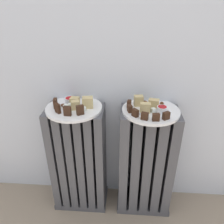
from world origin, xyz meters
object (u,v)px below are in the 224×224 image
object	(u,v)px
radiator_right	(146,164)
jam_bowl_left	(70,100)
plate_left	(74,108)
jam_bowl_right	(162,109)
plate_right	(151,111)
fork	(143,109)
radiator_left	(79,160)

from	to	relation	value
radiator_right	jam_bowl_left	world-z (taller)	jam_bowl_left
plate_left	jam_bowl_right	distance (m)	0.40
plate_right	fork	distance (m)	0.03
jam_bowl_right	radiator_right	bearing A→B (deg)	155.33
jam_bowl_right	plate_left	bearing A→B (deg)	176.98
radiator_right	jam_bowl_right	size ratio (longest dim) A/B	13.18
radiator_left	jam_bowl_right	distance (m)	0.52
jam_bowl_left	jam_bowl_right	size ratio (longest dim) A/B	1.04
jam_bowl_right	fork	xyz separation A→B (m)	(-0.08, 0.02, -0.01)
plate_left	plate_right	world-z (taller)	same
plate_left	jam_bowl_right	world-z (taller)	jam_bowl_right
radiator_right	jam_bowl_left	xyz separation A→B (m)	(-0.38, 0.05, 0.33)
plate_right	jam_bowl_right	distance (m)	0.05
plate_left	plate_right	xyz separation A→B (m)	(0.35, 0.00, 0.00)
radiator_left	radiator_right	size ratio (longest dim) A/B	1.00
plate_left	plate_right	size ratio (longest dim) A/B	1.00
radiator_left	radiator_right	bearing A→B (deg)	0.00
plate_left	fork	distance (m)	0.32
radiator_left	plate_left	xyz separation A→B (m)	(0.00, 0.00, 0.31)
radiator_right	jam_bowl_right	xyz separation A→B (m)	(0.05, -0.02, 0.33)
plate_left	jam_bowl_right	size ratio (longest dim) A/B	5.69
plate_left	radiator_left	bearing A→B (deg)	-116.57
radiator_right	jam_bowl_right	distance (m)	0.34
radiator_left	jam_bowl_right	xyz separation A→B (m)	(0.40, -0.02, 0.33)
jam_bowl_right	fork	bearing A→B (deg)	163.64
jam_bowl_left	fork	distance (m)	0.35
fork	jam_bowl_right	bearing A→B (deg)	-16.36
radiator_right	plate_right	xyz separation A→B (m)	(0.00, 0.00, 0.31)
fork	radiator_right	bearing A→B (deg)	-3.74
plate_left	fork	xyz separation A→B (m)	(0.32, 0.00, 0.01)
radiator_left	fork	size ratio (longest dim) A/B	5.99
radiator_right	plate_right	bearing A→B (deg)	63.43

